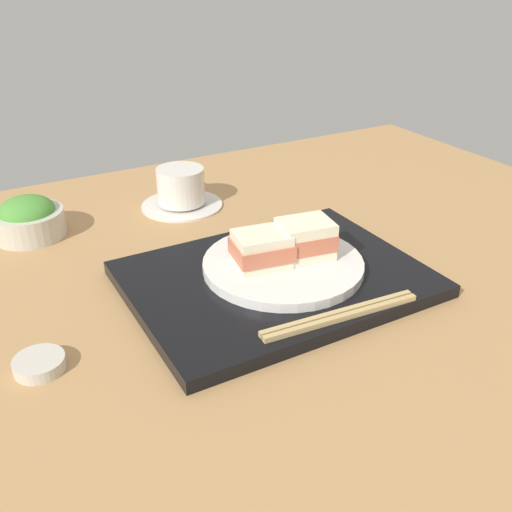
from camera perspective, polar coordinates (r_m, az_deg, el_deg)
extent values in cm
cube|color=tan|center=(83.11, -0.88, -2.42)|extent=(140.00, 100.00, 3.00)
cube|color=black|center=(78.75, 1.94, -2.29)|extent=(38.92, 29.30, 1.78)
cylinder|color=silver|center=(79.12, 2.69, -0.86)|extent=(22.03, 22.03, 1.32)
cube|color=#EFE5C1|center=(77.37, 0.52, -0.47)|extent=(7.84, 6.72, 1.24)
cube|color=#CC6B4C|center=(76.56, 0.53, 0.67)|extent=(8.36, 7.21, 2.21)
cube|color=#EFE5C1|center=(75.78, 0.53, 1.82)|extent=(7.84, 6.72, 1.24)
cube|color=#EFE5C1|center=(79.71, 4.83, 0.44)|extent=(7.84, 6.72, 1.48)
cube|color=#CC6B4C|center=(78.85, 4.89, 1.67)|extent=(7.96, 6.91, 2.32)
cube|color=#EFE5C1|center=(78.02, 4.94, 2.92)|extent=(7.84, 6.72, 1.48)
cylinder|color=beige|center=(98.48, -21.48, 2.99)|extent=(10.99, 10.99, 4.26)
ellipsoid|color=#4C9338|center=(97.66, -21.70, 4.12)|extent=(8.65, 8.65, 4.76)
cube|color=tan|center=(69.49, 8.60, -6.00)|extent=(21.04, 2.17, 0.70)
cube|color=tan|center=(70.16, 8.16, -5.59)|extent=(21.04, 2.17, 0.70)
cylinder|color=silver|center=(104.14, -7.32, 5.10)|extent=(14.36, 14.36, 0.80)
cylinder|color=silver|center=(102.82, -7.44, 6.91)|extent=(8.35, 8.35, 6.26)
cylinder|color=black|center=(101.87, -7.53, 8.34)|extent=(7.68, 7.68, 0.40)
torus|color=silver|center=(107.27, -7.77, 7.80)|extent=(1.91, 4.36, 4.30)
cylinder|color=beige|center=(68.19, -20.61, -9.95)|extent=(5.61, 5.61, 1.45)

